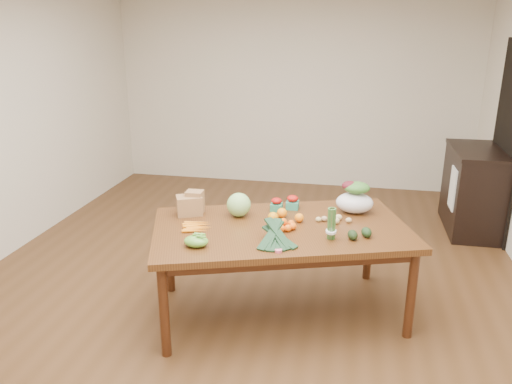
% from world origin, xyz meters
% --- Properties ---
extents(floor, '(6.00, 6.00, 0.00)m').
position_xyz_m(floor, '(0.00, 0.00, 0.00)').
color(floor, '#55361D').
rests_on(floor, ground).
extents(room_walls, '(5.02, 6.02, 2.70)m').
position_xyz_m(room_walls, '(0.00, 0.00, 1.35)').
color(room_walls, beige).
rests_on(room_walls, floor).
extents(dining_table, '(2.19, 1.64, 0.75)m').
position_xyz_m(dining_table, '(0.37, -0.50, 0.38)').
color(dining_table, '#512D13').
rests_on(dining_table, floor).
extents(doorway_dark, '(0.02, 1.00, 2.10)m').
position_xyz_m(doorway_dark, '(2.48, 1.60, 1.05)').
color(doorway_dark, black).
rests_on(doorway_dark, floor).
extents(cabinet, '(0.52, 1.02, 0.94)m').
position_xyz_m(cabinet, '(2.22, 1.65, 0.47)').
color(cabinet, black).
rests_on(cabinet, floor).
extents(dish_towel, '(0.02, 0.28, 0.45)m').
position_xyz_m(dish_towel, '(1.96, 1.40, 0.55)').
color(dish_towel, white).
rests_on(dish_towel, cabinet).
extents(paper_bag, '(0.33, 0.30, 0.19)m').
position_xyz_m(paper_bag, '(-0.40, -0.40, 0.85)').
color(paper_bag, '#905B40').
rests_on(paper_bag, dining_table).
extents(cabbage, '(0.19, 0.19, 0.19)m').
position_xyz_m(cabbage, '(0.00, -0.35, 0.85)').
color(cabbage, '#98CE77').
rests_on(cabbage, dining_table).
extents(strawberry_basket_a, '(0.12, 0.12, 0.09)m').
position_xyz_m(strawberry_basket_a, '(0.28, -0.17, 0.79)').
color(strawberry_basket_a, '#B0160B').
rests_on(strawberry_basket_a, dining_table).
extents(strawberry_basket_b, '(0.13, 0.13, 0.09)m').
position_xyz_m(strawberry_basket_b, '(0.41, -0.09, 0.80)').
color(strawberry_basket_b, red).
rests_on(strawberry_basket_b, dining_table).
extents(orange_a, '(0.08, 0.08, 0.08)m').
position_xyz_m(orange_a, '(0.30, -0.43, 0.79)').
color(orange_a, orange).
rests_on(orange_a, dining_table).
extents(orange_b, '(0.08, 0.08, 0.08)m').
position_xyz_m(orange_b, '(0.35, -0.32, 0.79)').
color(orange_b, '#FFA60F').
rests_on(orange_b, dining_table).
extents(orange_c, '(0.07, 0.07, 0.07)m').
position_xyz_m(orange_c, '(0.50, -0.39, 0.79)').
color(orange_c, '#F75A0F').
rests_on(orange_c, dining_table).
extents(mandarin_cluster, '(0.23, 0.23, 0.09)m').
position_xyz_m(mandarin_cluster, '(0.39, -0.55, 0.79)').
color(mandarin_cluster, '#F6550F').
rests_on(mandarin_cluster, dining_table).
extents(carrots, '(0.28, 0.27, 0.03)m').
position_xyz_m(carrots, '(-0.25, -0.66, 0.76)').
color(carrots, orange).
rests_on(carrots, dining_table).
extents(snap_pea_bag, '(0.18, 0.13, 0.08)m').
position_xyz_m(snap_pea_bag, '(-0.16, -0.98, 0.79)').
color(snap_pea_bag, '#66AC3A').
rests_on(snap_pea_bag, dining_table).
extents(kale_bunch, '(0.43, 0.48, 0.16)m').
position_xyz_m(kale_bunch, '(0.39, -0.87, 0.83)').
color(kale_bunch, black).
rests_on(kale_bunch, dining_table).
extents(asparagus_bundle, '(0.11, 0.14, 0.26)m').
position_xyz_m(asparagus_bundle, '(0.76, -0.68, 0.88)').
color(asparagus_bundle, '#49873D').
rests_on(asparagus_bundle, dining_table).
extents(potato_a, '(0.05, 0.04, 0.04)m').
position_xyz_m(potato_a, '(0.65, -0.35, 0.77)').
color(potato_a, '#CDBD76').
rests_on(potato_a, dining_table).
extents(potato_b, '(0.06, 0.05, 0.05)m').
position_xyz_m(potato_b, '(0.78, -0.37, 0.77)').
color(potato_b, '#DCC17F').
rests_on(potato_b, dining_table).
extents(potato_c, '(0.06, 0.05, 0.05)m').
position_xyz_m(potato_c, '(0.80, -0.29, 0.77)').
color(potato_c, tan).
rests_on(potato_c, dining_table).
extents(potato_d, '(0.05, 0.04, 0.04)m').
position_xyz_m(potato_d, '(0.69, -0.33, 0.77)').
color(potato_d, tan).
rests_on(potato_d, dining_table).
extents(potato_e, '(0.05, 0.04, 0.04)m').
position_xyz_m(potato_e, '(0.88, -0.32, 0.77)').
color(potato_e, '#DAB77E').
rests_on(potato_e, dining_table).
extents(avocado_a, '(0.10, 0.12, 0.07)m').
position_xyz_m(avocado_a, '(0.91, -0.64, 0.78)').
color(avocado_a, black).
rests_on(avocado_a, dining_table).
extents(avocado_b, '(0.10, 0.12, 0.07)m').
position_xyz_m(avocado_b, '(1.01, -0.58, 0.79)').
color(avocado_b, black).
rests_on(avocado_b, dining_table).
extents(salad_bag, '(0.36, 0.32, 0.24)m').
position_xyz_m(salad_bag, '(0.92, -0.08, 0.87)').
color(salad_bag, silver).
rests_on(salad_bag, dining_table).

